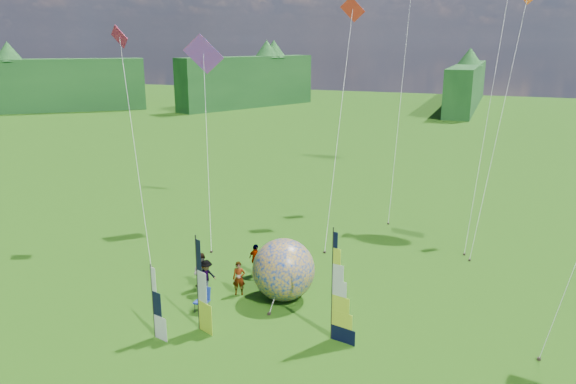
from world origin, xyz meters
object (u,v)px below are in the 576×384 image
(spectator_c, at_px, (206,276))
(feather_banner_main, at_px, (332,287))
(camp_chair, at_px, (202,300))
(spectator_d, at_px, (256,260))
(side_banner_left, at_px, (198,285))
(spectator_a, at_px, (239,278))
(kite_whale, at_px, (501,31))
(side_banner_far, at_px, (153,302))
(bol_inflatable, at_px, (284,270))
(spectator_b, at_px, (202,271))

(spectator_c, bearing_deg, feather_banner_main, -87.57)
(feather_banner_main, xyz_separation_m, camp_chair, (-5.83, 0.18, -1.68))
(camp_chair, bearing_deg, spectator_d, 81.79)
(side_banner_left, relative_size, spectator_d, 2.40)
(spectator_a, height_order, kite_whale, kite_whale)
(side_banner_left, distance_m, camp_chair, 2.06)
(side_banner_left, distance_m, kite_whale, 22.80)
(side_banner_left, bearing_deg, feather_banner_main, 36.59)
(side_banner_far, xyz_separation_m, spectator_c, (-0.10, 4.31, -0.69))
(camp_chair, bearing_deg, feather_banner_main, -2.50)
(spectator_c, bearing_deg, bol_inflatable, -60.36)
(side_banner_left, relative_size, spectator_b, 2.20)
(kite_whale, bearing_deg, feather_banner_main, -86.63)
(side_banner_far, relative_size, spectator_c, 1.88)
(spectator_a, distance_m, spectator_c, 1.54)
(camp_chair, height_order, kite_whale, kite_whale)
(bol_inflatable, relative_size, spectator_c, 1.77)
(feather_banner_main, xyz_separation_m, spectator_b, (-6.95, 2.19, -1.33))
(camp_chair, bearing_deg, side_banner_far, -105.02)
(feather_banner_main, bearing_deg, camp_chair, -168.37)
(side_banner_far, height_order, spectator_a, side_banner_far)
(side_banner_left, distance_m, spectator_b, 3.94)
(side_banner_left, height_order, spectator_b, side_banner_left)
(side_banner_far, distance_m, spectator_b, 4.62)
(side_banner_far, relative_size, bol_inflatable, 1.06)
(feather_banner_main, distance_m, spectator_a, 5.73)
(side_banner_left, height_order, side_banner_far, side_banner_left)
(side_banner_left, distance_m, bol_inflatable, 4.39)
(side_banner_far, distance_m, kite_whale, 24.52)
(feather_banner_main, height_order, camp_chair, feather_banner_main)
(feather_banner_main, height_order, side_banner_far, feather_banner_main)
(spectator_a, bearing_deg, spectator_c, 172.30)
(bol_inflatable, height_order, spectator_d, bol_inflatable)
(spectator_d, xyz_separation_m, kite_whale, (10.10, 12.27, 10.93))
(feather_banner_main, bearing_deg, spectator_d, 152.57)
(spectator_d, bearing_deg, side_banner_left, 117.57)
(spectator_c, xyz_separation_m, kite_whale, (11.42, 14.87, 10.95))
(camp_chair, bearing_deg, side_banner_left, -65.09)
(side_banner_far, height_order, spectator_d, side_banner_far)
(feather_banner_main, relative_size, spectator_b, 2.52)
(kite_whale, bearing_deg, spectator_d, -110.01)
(spectator_a, xyz_separation_m, spectator_d, (-0.18, 2.27, 0.01))
(side_banner_far, bearing_deg, spectator_b, 111.36)
(side_banner_far, distance_m, spectator_a, 4.89)
(side_banner_left, distance_m, spectator_d, 5.82)
(spectator_b, bearing_deg, side_banner_far, -64.83)
(side_banner_far, distance_m, spectator_d, 7.05)
(feather_banner_main, bearing_deg, spectator_c, 176.99)
(feather_banner_main, bearing_deg, side_banner_far, -146.50)
(spectator_b, bearing_deg, camp_chair, -41.53)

